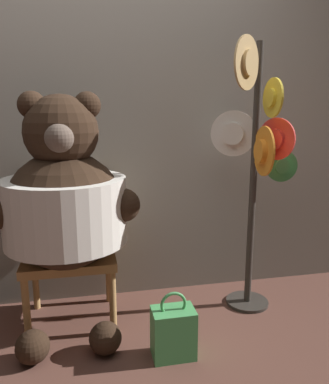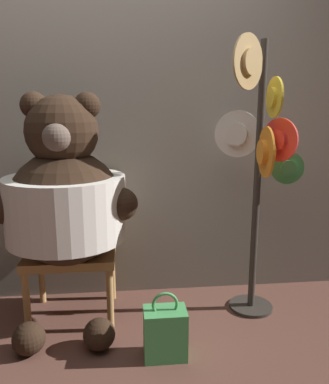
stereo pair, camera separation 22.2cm
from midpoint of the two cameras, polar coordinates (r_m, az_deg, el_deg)
ground_plane at (r=2.27m, az=-13.11°, el=-22.05°), size 14.00×14.00×0.00m
wall_back at (r=2.54m, az=-14.13°, el=9.11°), size 8.00×0.10×2.29m
chair at (r=2.41m, az=-16.85°, el=-7.27°), size 0.53×0.45×0.89m
teddy_bear at (r=2.18m, az=-17.76°, el=-1.55°), size 0.82×0.73×1.37m
hat_display_rack at (r=2.30m, az=11.06°, el=5.18°), size 0.52×0.44×1.67m
handbag_on_ground at (r=2.08m, az=-1.91°, el=-20.63°), size 0.22×0.15×0.36m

